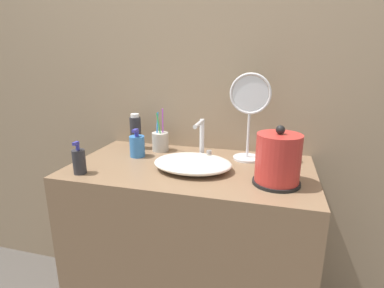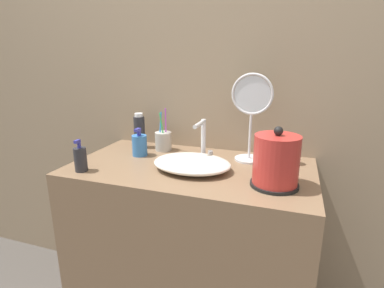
{
  "view_description": "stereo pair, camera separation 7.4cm",
  "coord_description": "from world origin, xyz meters",
  "px_view_note": "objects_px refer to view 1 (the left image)",
  "views": [
    {
      "loc": [
        0.33,
        -0.9,
        1.34
      ],
      "look_at": [
        0.01,
        0.28,
        0.98
      ],
      "focal_mm": 28.0,
      "sensor_mm": 36.0,
      "label": 1
    },
    {
      "loc": [
        0.4,
        -0.88,
        1.34
      ],
      "look_at": [
        0.01,
        0.28,
        0.98
      ],
      "focal_mm": 28.0,
      "sensor_mm": 36.0,
      "label": 2
    }
  ],
  "objects_px": {
    "shampoo_bottle": "(285,148)",
    "hand_cream_bottle": "(136,132)",
    "toothbrush_cup": "(160,141)",
    "lotion_bottle": "(79,161)",
    "mouthwash_bottle": "(137,146)",
    "faucet": "(202,137)",
    "electric_kettle": "(278,161)",
    "vanity_mirror": "(249,111)"
  },
  "relations": [
    {
      "from": "mouthwash_bottle",
      "to": "faucet",
      "type": "bearing_deg",
      "value": 7.8
    },
    {
      "from": "electric_kettle",
      "to": "hand_cream_bottle",
      "type": "distance_m",
      "value": 0.76
    },
    {
      "from": "faucet",
      "to": "toothbrush_cup",
      "type": "distance_m",
      "value": 0.25
    },
    {
      "from": "toothbrush_cup",
      "to": "lotion_bottle",
      "type": "bearing_deg",
      "value": -117.94
    },
    {
      "from": "hand_cream_bottle",
      "to": "vanity_mirror",
      "type": "distance_m",
      "value": 0.59
    },
    {
      "from": "toothbrush_cup",
      "to": "vanity_mirror",
      "type": "xyz_separation_m",
      "value": [
        0.44,
        -0.02,
        0.17
      ]
    },
    {
      "from": "toothbrush_cup",
      "to": "vanity_mirror",
      "type": "relative_size",
      "value": 0.55
    },
    {
      "from": "hand_cream_bottle",
      "to": "vanity_mirror",
      "type": "xyz_separation_m",
      "value": [
        0.57,
        -0.02,
        0.14
      ]
    },
    {
      "from": "electric_kettle",
      "to": "shampoo_bottle",
      "type": "height_order",
      "value": "electric_kettle"
    },
    {
      "from": "toothbrush_cup",
      "to": "vanity_mirror",
      "type": "distance_m",
      "value": 0.47
    },
    {
      "from": "lotion_bottle",
      "to": "hand_cream_bottle",
      "type": "bearing_deg",
      "value": 80.38
    },
    {
      "from": "mouthwash_bottle",
      "to": "vanity_mirror",
      "type": "distance_m",
      "value": 0.55
    },
    {
      "from": "faucet",
      "to": "toothbrush_cup",
      "type": "relative_size",
      "value": 0.85
    },
    {
      "from": "lotion_bottle",
      "to": "faucet",
      "type": "bearing_deg",
      "value": 35.05
    },
    {
      "from": "shampoo_bottle",
      "to": "hand_cream_bottle",
      "type": "distance_m",
      "value": 0.74
    },
    {
      "from": "faucet",
      "to": "electric_kettle",
      "type": "height_order",
      "value": "electric_kettle"
    },
    {
      "from": "toothbrush_cup",
      "to": "electric_kettle",
      "type": "bearing_deg",
      "value": -26.07
    },
    {
      "from": "mouthwash_bottle",
      "to": "hand_cream_bottle",
      "type": "height_order",
      "value": "hand_cream_bottle"
    },
    {
      "from": "toothbrush_cup",
      "to": "shampoo_bottle",
      "type": "distance_m",
      "value": 0.6
    },
    {
      "from": "lotion_bottle",
      "to": "shampoo_bottle",
      "type": "distance_m",
      "value": 0.89
    },
    {
      "from": "electric_kettle",
      "to": "shampoo_bottle",
      "type": "relative_size",
      "value": 1.59
    },
    {
      "from": "electric_kettle",
      "to": "hand_cream_bottle",
      "type": "bearing_deg",
      "value": 158.06
    },
    {
      "from": "vanity_mirror",
      "to": "mouthwash_bottle",
      "type": "bearing_deg",
      "value": -168.91
    },
    {
      "from": "shampoo_bottle",
      "to": "toothbrush_cup",
      "type": "bearing_deg",
      "value": 178.96
    },
    {
      "from": "vanity_mirror",
      "to": "lotion_bottle",
      "type": "bearing_deg",
      "value": -150.32
    },
    {
      "from": "toothbrush_cup",
      "to": "lotion_bottle",
      "type": "xyz_separation_m",
      "value": [
        -0.2,
        -0.38,
        0.0
      ]
    },
    {
      "from": "faucet",
      "to": "vanity_mirror",
      "type": "bearing_deg",
      "value": 15.94
    },
    {
      "from": "lotion_bottle",
      "to": "shampoo_bottle",
      "type": "relative_size",
      "value": 0.97
    },
    {
      "from": "faucet",
      "to": "lotion_bottle",
      "type": "height_order",
      "value": "faucet"
    },
    {
      "from": "electric_kettle",
      "to": "faucet",
      "type": "bearing_deg",
      "value": 148.64
    },
    {
      "from": "toothbrush_cup",
      "to": "hand_cream_bottle",
      "type": "height_order",
      "value": "toothbrush_cup"
    },
    {
      "from": "lotion_bottle",
      "to": "mouthwash_bottle",
      "type": "relative_size",
      "value": 1.0
    },
    {
      "from": "faucet",
      "to": "mouthwash_bottle",
      "type": "bearing_deg",
      "value": -172.2
    },
    {
      "from": "faucet",
      "to": "mouthwash_bottle",
      "type": "height_order",
      "value": "faucet"
    },
    {
      "from": "lotion_bottle",
      "to": "vanity_mirror",
      "type": "relative_size",
      "value": 0.34
    },
    {
      "from": "lotion_bottle",
      "to": "hand_cream_bottle",
      "type": "distance_m",
      "value": 0.39
    },
    {
      "from": "toothbrush_cup",
      "to": "vanity_mirror",
      "type": "height_order",
      "value": "vanity_mirror"
    },
    {
      "from": "electric_kettle",
      "to": "mouthwash_bottle",
      "type": "xyz_separation_m",
      "value": [
        -0.64,
        0.16,
        -0.04
      ]
    },
    {
      "from": "mouthwash_bottle",
      "to": "vanity_mirror",
      "type": "relative_size",
      "value": 0.34
    },
    {
      "from": "faucet",
      "to": "mouthwash_bottle",
      "type": "relative_size",
      "value": 1.37
    },
    {
      "from": "electric_kettle",
      "to": "vanity_mirror",
      "type": "xyz_separation_m",
      "value": [
        -0.13,
        0.26,
        0.13
      ]
    },
    {
      "from": "mouthwash_bottle",
      "to": "hand_cream_bottle",
      "type": "relative_size",
      "value": 0.74
    }
  ]
}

